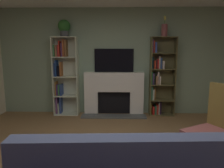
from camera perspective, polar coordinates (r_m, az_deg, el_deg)
The scene contains 8 objects.
wall_back_accent at distance 5.24m, azimuth 0.57°, elevation 6.04°, with size 5.78×0.06×2.61m, color gray.
fireplace at distance 5.21m, azimuth 0.53°, elevation -2.33°, with size 1.56×0.51×1.05m.
tv at distance 5.18m, azimuth 0.56°, elevation 6.44°, with size 0.96×0.06×0.57m, color black.
bookshelf_left at distance 5.30m, azimuth -13.03°, elevation 2.54°, with size 0.60×0.32×1.91m.
bookshelf_right at distance 5.24m, azimuth 12.80°, elevation 1.54°, with size 0.60×0.28×1.91m.
potted_plant at distance 5.24m, azimuth -12.92°, elevation 14.84°, with size 0.29×0.29×0.40m.
vase_with_flowers at distance 5.18m, azimuth 14.11°, elevation 14.18°, with size 0.14×0.14×0.47m.
armchair at distance 3.23m, azimuth 26.71°, elevation -10.69°, with size 0.82×0.79×1.14m.
Camera 1 is at (0.11, -2.41, 1.62)m, focal length 33.51 mm.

